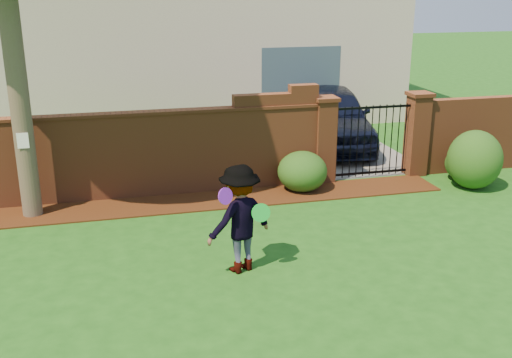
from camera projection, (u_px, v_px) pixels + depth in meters
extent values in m
cube|color=#1B4E13|center=(264.00, 275.00, 9.14)|extent=(80.00, 80.00, 0.01)
cube|color=#331709|center=(174.00, 204.00, 11.99)|extent=(11.10, 1.08, 0.03)
cube|color=brown|center=(108.00, 158.00, 12.07)|extent=(8.70, 0.25, 1.70)
cube|color=brown|center=(276.00, 101.00, 12.56)|extent=(1.80, 0.25, 0.30)
cube|color=brown|center=(303.00, 88.00, 12.62)|extent=(0.60, 0.25, 0.16)
cube|color=brown|center=(105.00, 115.00, 11.80)|extent=(8.70, 0.31, 0.06)
cube|color=brown|center=(495.00, 133.00, 14.09)|extent=(4.00, 0.25, 1.70)
cube|color=brown|center=(324.00, 142.00, 13.11)|extent=(0.42, 0.42, 1.80)
cube|color=brown|center=(326.00, 99.00, 12.81)|extent=(0.50, 0.50, 0.08)
cube|color=brown|center=(417.00, 136.00, 13.61)|extent=(0.42, 0.42, 1.80)
cube|color=brown|center=(420.00, 94.00, 13.32)|extent=(0.50, 0.50, 0.08)
cylinder|color=black|center=(337.00, 143.00, 13.19)|extent=(0.02, 0.02, 1.60)
cylinder|color=black|center=(344.00, 143.00, 13.23)|extent=(0.02, 0.02, 1.60)
cylinder|color=black|center=(351.00, 142.00, 13.26)|extent=(0.02, 0.02, 1.60)
cylinder|color=black|center=(357.00, 142.00, 13.30)|extent=(0.02, 0.02, 1.60)
cylinder|color=black|center=(364.00, 141.00, 13.34)|extent=(0.02, 0.02, 1.60)
cylinder|color=black|center=(371.00, 141.00, 13.38)|extent=(0.02, 0.02, 1.60)
cylinder|color=black|center=(378.00, 141.00, 13.41)|extent=(0.02, 0.02, 1.60)
cylinder|color=black|center=(385.00, 140.00, 13.45)|extent=(0.02, 0.02, 1.60)
cylinder|color=black|center=(391.00, 140.00, 13.49)|extent=(0.02, 0.02, 1.60)
cylinder|color=black|center=(398.00, 139.00, 13.53)|extent=(0.02, 0.02, 1.60)
cylinder|color=black|center=(405.00, 139.00, 13.56)|extent=(0.02, 0.02, 1.60)
cube|color=black|center=(369.00, 173.00, 13.60)|extent=(1.78, 0.03, 0.05)
cube|color=black|center=(373.00, 107.00, 13.14)|extent=(1.78, 0.03, 0.05)
cube|color=slate|center=(311.00, 136.00, 17.33)|extent=(3.20, 8.00, 0.01)
cube|color=beige|center=(199.00, 20.00, 19.51)|extent=(12.00, 6.00, 6.00)
cube|color=#384C5B|center=(300.00, 88.00, 17.92)|extent=(2.40, 0.12, 2.40)
imported|color=black|center=(332.00, 118.00, 15.86)|extent=(2.75, 4.93, 1.59)
cylinder|color=#483B2C|center=(10.00, 24.00, 10.36)|extent=(0.36, 0.36, 7.00)
cube|color=white|center=(23.00, 141.00, 10.80)|extent=(0.20, 0.01, 0.28)
ellipsoid|color=#174514|center=(302.00, 171.00, 12.66)|extent=(1.04, 1.04, 0.85)
ellipsoid|color=#174514|center=(475.00, 160.00, 12.78)|extent=(1.14, 1.14, 1.25)
ellipsoid|color=#174514|center=(465.00, 164.00, 13.35)|extent=(0.86, 0.86, 0.76)
imported|color=gray|center=(241.00, 220.00, 9.01)|extent=(1.23, 0.97, 1.67)
cylinder|color=purple|center=(225.00, 196.00, 8.55)|extent=(0.25, 0.18, 0.24)
cylinder|color=green|center=(261.00, 213.00, 8.87)|extent=(0.28, 0.08, 0.28)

